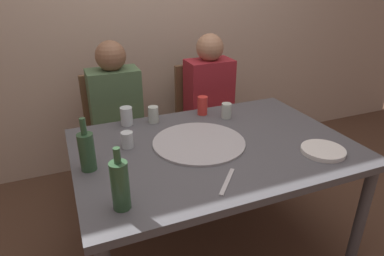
{
  "coord_description": "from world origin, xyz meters",
  "views": [
    {
      "loc": [
        -0.73,
        -1.46,
        1.58
      ],
      "look_at": [
        -0.07,
        0.15,
        0.77
      ],
      "focal_mm": 31.43,
      "sensor_mm": 36.0,
      "label": 1
    }
  ],
  "objects_px": {
    "beer_bottle": "(87,151)",
    "plate_stack": "(323,151)",
    "tumbler_far": "(127,116)",
    "wine_glass": "(127,140)",
    "short_glass": "(153,114)",
    "soda_can": "(202,106)",
    "guest_in_beanie": "(214,104)",
    "tumbler_near": "(226,111)",
    "dining_table": "(214,156)",
    "table_knife": "(227,181)",
    "chair_right": "(205,112)",
    "guest_in_sweater": "(119,118)",
    "pizza_tray": "(199,142)",
    "chair_left": "(117,126)",
    "wine_bottle": "(120,185)"
  },
  "relations": [
    {
      "from": "beer_bottle",
      "to": "plate_stack",
      "type": "distance_m",
      "value": 1.19
    },
    {
      "from": "tumbler_far",
      "to": "wine_glass",
      "type": "xyz_separation_m",
      "value": [
        -0.06,
        -0.3,
        -0.01
      ]
    },
    {
      "from": "beer_bottle",
      "to": "short_glass",
      "type": "bearing_deg",
      "value": 43.39
    },
    {
      "from": "soda_can",
      "to": "guest_in_beanie",
      "type": "xyz_separation_m",
      "value": [
        0.25,
        0.34,
        -0.14
      ]
    },
    {
      "from": "tumbler_far",
      "to": "short_glass",
      "type": "relative_size",
      "value": 1.09
    },
    {
      "from": "tumbler_near",
      "to": "soda_can",
      "type": "xyz_separation_m",
      "value": [
        -0.12,
        0.11,
        0.01
      ]
    },
    {
      "from": "dining_table",
      "to": "table_knife",
      "type": "height_order",
      "value": "table_knife"
    },
    {
      "from": "table_knife",
      "to": "chair_right",
      "type": "bearing_deg",
      "value": 20.85
    },
    {
      "from": "beer_bottle",
      "to": "guest_in_sweater",
      "type": "height_order",
      "value": "guest_in_sweater"
    },
    {
      "from": "soda_can",
      "to": "short_glass",
      "type": "bearing_deg",
      "value": -179.33
    },
    {
      "from": "pizza_tray",
      "to": "table_knife",
      "type": "bearing_deg",
      "value": -94.77
    },
    {
      "from": "dining_table",
      "to": "tumbler_far",
      "type": "height_order",
      "value": "tumbler_far"
    },
    {
      "from": "tumbler_near",
      "to": "short_glass",
      "type": "bearing_deg",
      "value": 166.42
    },
    {
      "from": "pizza_tray",
      "to": "plate_stack",
      "type": "height_order",
      "value": "plate_stack"
    },
    {
      "from": "short_glass",
      "to": "plate_stack",
      "type": "distance_m",
      "value": 1.01
    },
    {
      "from": "table_knife",
      "to": "chair_left",
      "type": "xyz_separation_m",
      "value": [
        -0.27,
        1.27,
        -0.21
      ]
    },
    {
      "from": "dining_table",
      "to": "soda_can",
      "type": "relative_size",
      "value": 12.25
    },
    {
      "from": "guest_in_beanie",
      "to": "dining_table",
      "type": "bearing_deg",
      "value": 64.34
    },
    {
      "from": "dining_table",
      "to": "wine_bottle",
      "type": "distance_m",
      "value": 0.7
    },
    {
      "from": "beer_bottle",
      "to": "tumbler_near",
      "type": "relative_size",
      "value": 2.72
    },
    {
      "from": "dining_table",
      "to": "table_knife",
      "type": "xyz_separation_m",
      "value": [
        -0.1,
        -0.35,
        0.07
      ]
    },
    {
      "from": "soda_can",
      "to": "guest_in_sweater",
      "type": "xyz_separation_m",
      "value": [
        -0.5,
        0.34,
        -0.14
      ]
    },
    {
      "from": "wine_glass",
      "to": "table_knife",
      "type": "relative_size",
      "value": 0.4
    },
    {
      "from": "table_knife",
      "to": "pizza_tray",
      "type": "bearing_deg",
      "value": 36.53
    },
    {
      "from": "guest_in_beanie",
      "to": "chair_left",
      "type": "bearing_deg",
      "value": -11.46
    },
    {
      "from": "tumbler_near",
      "to": "table_knife",
      "type": "bearing_deg",
      "value": -117.3
    },
    {
      "from": "chair_right",
      "to": "wine_glass",
      "type": "bearing_deg",
      "value": 43.31
    },
    {
      "from": "wine_glass",
      "to": "short_glass",
      "type": "distance_m",
      "value": 0.35
    },
    {
      "from": "pizza_tray",
      "to": "plate_stack",
      "type": "bearing_deg",
      "value": -31.68
    },
    {
      "from": "wine_bottle",
      "to": "guest_in_sweater",
      "type": "height_order",
      "value": "guest_in_sweater"
    },
    {
      "from": "wine_glass",
      "to": "chair_right",
      "type": "xyz_separation_m",
      "value": [
        0.81,
        0.77,
        -0.25
      ]
    },
    {
      "from": "chair_left",
      "to": "tumbler_far",
      "type": "bearing_deg",
      "value": 89.59
    },
    {
      "from": "chair_left",
      "to": "chair_right",
      "type": "relative_size",
      "value": 1.0
    },
    {
      "from": "plate_stack",
      "to": "chair_left",
      "type": "bearing_deg",
      "value": 125.46
    },
    {
      "from": "pizza_tray",
      "to": "tumbler_far",
      "type": "relative_size",
      "value": 4.52
    },
    {
      "from": "short_glass",
      "to": "chair_left",
      "type": "bearing_deg",
      "value": 107.79
    },
    {
      "from": "wine_bottle",
      "to": "plate_stack",
      "type": "relative_size",
      "value": 1.19
    },
    {
      "from": "wine_bottle",
      "to": "table_knife",
      "type": "xyz_separation_m",
      "value": [
        0.47,
        -0.0,
        -0.11
      ]
    },
    {
      "from": "beer_bottle",
      "to": "plate_stack",
      "type": "xyz_separation_m",
      "value": [
        1.15,
        -0.3,
        -0.09
      ]
    },
    {
      "from": "pizza_tray",
      "to": "wine_glass",
      "type": "height_order",
      "value": "wine_glass"
    },
    {
      "from": "tumbler_near",
      "to": "soda_can",
      "type": "distance_m",
      "value": 0.16
    },
    {
      "from": "chair_right",
      "to": "guest_in_beanie",
      "type": "height_order",
      "value": "guest_in_beanie"
    },
    {
      "from": "plate_stack",
      "to": "table_knife",
      "type": "height_order",
      "value": "plate_stack"
    },
    {
      "from": "tumbler_far",
      "to": "chair_left",
      "type": "height_order",
      "value": "chair_left"
    },
    {
      "from": "pizza_tray",
      "to": "tumbler_near",
      "type": "xyz_separation_m",
      "value": [
        0.31,
        0.26,
        0.04
      ]
    },
    {
      "from": "table_knife",
      "to": "tumbler_near",
      "type": "bearing_deg",
      "value": 14.0
    },
    {
      "from": "dining_table",
      "to": "guest_in_sweater",
      "type": "height_order",
      "value": "guest_in_sweater"
    },
    {
      "from": "plate_stack",
      "to": "guest_in_beanie",
      "type": "distance_m",
      "value": 1.07
    },
    {
      "from": "chair_left",
      "to": "beer_bottle",
      "type": "bearing_deg",
      "value": 72.74
    },
    {
      "from": "wine_glass",
      "to": "chair_left",
      "type": "relative_size",
      "value": 0.1
    }
  ]
}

